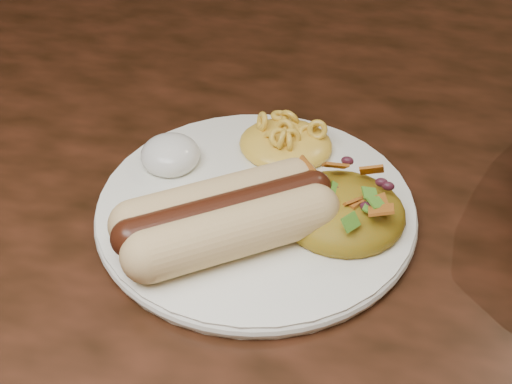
# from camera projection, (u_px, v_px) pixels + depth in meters

# --- Properties ---
(table) EXTENTS (1.60, 0.90, 0.75)m
(table) POSITION_uv_depth(u_px,v_px,m) (141.00, 257.00, 0.61)
(table) COLOR #411E11
(table) RESTS_ON floor
(plate) EXTENTS (0.30, 0.30, 0.01)m
(plate) POSITION_uv_depth(u_px,v_px,m) (256.00, 209.00, 0.51)
(plate) COLOR white
(plate) RESTS_ON table
(hotdog) EXTENTS (0.12, 0.13, 0.03)m
(hotdog) POSITION_uv_depth(u_px,v_px,m) (226.00, 216.00, 0.47)
(hotdog) COLOR #DDBC88
(hotdog) RESTS_ON plate
(mac_and_cheese) EXTENTS (0.09, 0.09, 0.03)m
(mac_and_cheese) POSITION_uv_depth(u_px,v_px,m) (286.00, 134.00, 0.55)
(mac_and_cheese) COLOR yellow
(mac_and_cheese) RESTS_ON plate
(sour_cream) EXTENTS (0.06, 0.06, 0.03)m
(sour_cream) POSITION_uv_depth(u_px,v_px,m) (170.00, 149.00, 0.53)
(sour_cream) COLOR white
(sour_cream) RESTS_ON plate
(taco_salad) EXTENTS (0.09, 0.08, 0.04)m
(taco_salad) POSITION_uv_depth(u_px,v_px,m) (343.00, 203.00, 0.48)
(taco_salad) COLOR #B05300
(taco_salad) RESTS_ON plate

